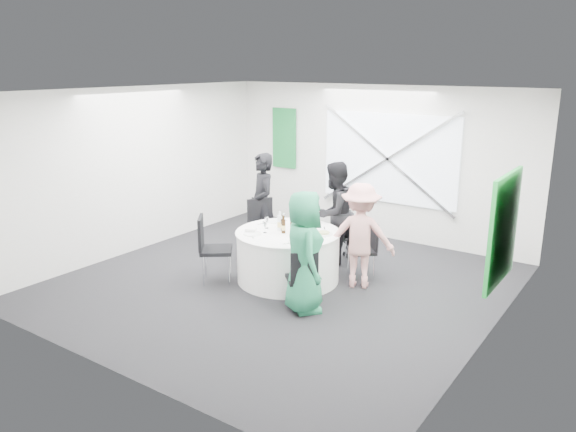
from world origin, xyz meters
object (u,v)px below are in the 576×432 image
Objects in this scene: chair_back_right at (367,245)px; clear_water_bottle at (280,223)px; chair_front_left at (210,244)px; person_man_back at (334,213)px; chair_front_right at (303,276)px; green_water_bottle at (299,223)px; chair_back at (336,233)px; person_man_back_left at (262,205)px; chair_back_left at (263,225)px; person_woman_pink at (360,236)px; banquet_table at (288,256)px; person_woman_green at (304,252)px.

clear_water_bottle is (-1.05, -0.79, 0.37)m from chair_back_right.
person_man_back is at bearing -69.17° from chair_front_left.
chair_front_left reaches higher than chair_front_right.
chair_front_right is at bearing -45.77° from chair_back_right.
chair_front_right is 2.51× the size of green_water_bottle.
person_man_back is at bearing -95.41° from chair_back.
chair_back is at bearing -117.54° from chair_front_right.
green_water_bottle reaches higher than chair_back.
person_man_back_left is (-1.94, -0.05, 0.37)m from chair_back_right.
chair_back is 0.82× the size of chair_back_left.
person_woman_pink is (1.86, -0.13, 0.17)m from chair_back_left.
person_man_back_left reaches higher than banquet_table.
chair_front_left is at bearing -22.45° from person_man_back.
chair_back is at bearing 52.66° from person_man_back_left.
chair_back_right is at bearing -51.00° from person_woman_green.
person_man_back is (0.17, 1.06, 0.45)m from banquet_table.
chair_back is at bearing 80.79° from banquet_table.
person_woman_green is at bearing 27.42° from person_man_back.
chair_front_right is 2.88× the size of clear_water_bottle.
chair_back is 1.33m from person_man_back_left.
banquet_table is 1.88× the size of chair_back.
chair_back_left is 1.24m from chair_front_left.
banquet_table is at bearing -90.00° from chair_back_right.
person_man_back is at bearing 50.66° from person_man_back_left.
chair_back_left is 1.14m from green_water_bottle.
green_water_bottle is (-0.05, -1.01, 0.41)m from chair_back.
green_water_bottle reaches higher than banquet_table.
person_woman_pink reaches higher than chair_back_right.
person_man_back_left is (-1.81, 1.51, 0.38)m from chair_front_right.
chair_front_left is (-1.69, 0.07, 0.11)m from chair_front_right.
person_man_back reaches higher than banquet_table.
chair_front_left reaches higher than chair_back_right.
chair_back_left is at bearing 148.61° from banquet_table.
banquet_table is 1.80× the size of chair_back_right.
chair_front_right is at bearing -39.98° from clear_water_bottle.
clear_water_bottle is at bearing -176.50° from banquet_table.
clear_water_bottle is (0.90, -0.75, 0.00)m from person_man_back_left.
person_man_back is at bearing -27.49° from person_woman_green.
chair_front_right is 0.32m from person_woman_green.
chair_front_right is 0.48× the size of person_man_back_left.
person_man_back is 0.96m from green_water_bottle.
person_woman_pink reaches higher than chair_front_right.
chair_back is 1.21m from chair_back_left.
person_woman_green is (0.00, 0.03, 0.32)m from chair_front_right.
chair_back_left is at bearing -54.15° from person_man_back.
chair_front_right is 1.97m from person_man_back.
chair_front_left is at bearing 8.07° from person_woman_pink.
person_woman_green is at bearing -96.47° from chair_back_left.
chair_back is 0.52× the size of person_woman_green.
chair_front_left reaches higher than chair_back.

